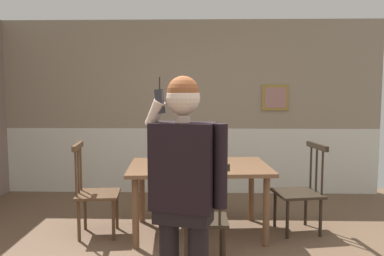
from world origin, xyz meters
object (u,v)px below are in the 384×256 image
object	(u,v)px
person_figure	(184,184)
chair_at_table_head	(94,192)
chair_near_window	(205,218)
chair_by_doorway	(301,190)
dining_table	(199,173)

from	to	relation	value
person_figure	chair_at_table_head	bearing A→B (deg)	-43.16
chair_near_window	chair_by_doorway	xyz separation A→B (m)	(1.10, 0.98, 0.01)
chair_by_doorway	chair_at_table_head	xyz separation A→B (m)	(-2.32, -0.17, 0.01)
chair_near_window	chair_at_table_head	distance (m)	1.46
chair_by_doorway	person_figure	size ratio (longest dim) A/B	0.59
chair_near_window	chair_at_table_head	world-z (taller)	chair_at_table_head
chair_at_table_head	person_figure	bearing A→B (deg)	26.02
dining_table	person_figure	size ratio (longest dim) A/B	0.94
chair_at_table_head	person_figure	size ratio (longest dim) A/B	0.60
person_figure	chair_near_window	bearing A→B (deg)	-84.54
chair_near_window	person_figure	world-z (taller)	person_figure
chair_near_window	person_figure	distance (m)	1.05
chair_at_table_head	dining_table	bearing A→B (deg)	87.87
chair_near_window	chair_by_doorway	bearing A→B (deg)	40.52
chair_by_doorway	chair_at_table_head	world-z (taller)	chair_at_table_head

